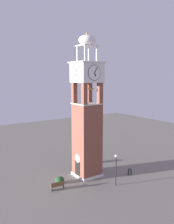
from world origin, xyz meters
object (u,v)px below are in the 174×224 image
clock_tower (87,120)px  trash_bin (130,172)px  lamp_post (116,164)px  park_bench (57,186)px

clock_tower → trash_bin: 8.97m
lamp_post → clock_tower: bearing=-166.0°
trash_bin → clock_tower: bearing=-123.4°
park_bench → trash_bin: (1.57, 9.82, -0.08)m
clock_tower → lamp_post: (4.43, 1.11, -4.74)m
clock_tower → park_bench: size_ratio=11.06×
lamp_post → trash_bin: 4.44m
park_bench → lamp_post: size_ratio=0.43×
clock_tower → lamp_post: clock_tower is taller
lamp_post → park_bench: bearing=-115.0°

